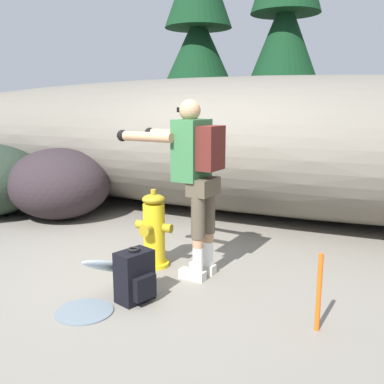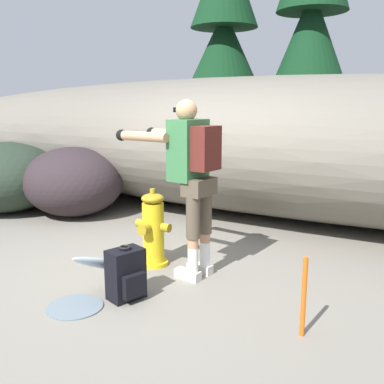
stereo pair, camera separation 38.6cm
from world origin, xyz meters
TOP-DOWN VIEW (x-y plane):
  - ground_plane at (0.00, 0.00)m, footprint 56.00×56.00m
  - dirt_embankment at (0.00, 3.04)m, footprint 17.23×3.20m
  - fire_hydrant at (-0.03, 0.25)m, footprint 0.40×0.35m
  - hydrant_water_jet at (-0.03, -0.49)m, footprint 0.46×1.22m
  - utility_worker at (0.43, 0.21)m, footprint 1.01×0.59m
  - spare_backpack at (0.23, -0.52)m, footprint 0.34×0.35m
  - boulder_large at (-2.23, 1.32)m, footprint 1.91×1.87m
  - boulder_mid at (-3.32, 0.97)m, footprint 2.31×2.29m
  - pine_tree_far_left at (-2.98, 7.78)m, footprint 2.78×2.78m
  - pine_tree_left at (-0.59, 7.62)m, footprint 2.60×2.60m
  - survey_stake at (1.71, -0.37)m, footprint 0.04×0.04m

SIDE VIEW (x-z plane):
  - ground_plane at x=0.00m, z-range -0.04..0.00m
  - hydrant_water_jet at x=-0.03m, z-range -0.08..0.43m
  - spare_backpack at x=0.23m, z-range -0.02..0.45m
  - survey_stake at x=1.71m, z-range 0.00..0.60m
  - fire_hydrant at x=-0.03m, z-range -0.03..0.78m
  - boulder_large at x=-2.23m, z-range 0.00..1.02m
  - boulder_mid at x=-3.32m, z-range 0.00..1.08m
  - dirt_embankment at x=0.00m, z-range 0.00..2.05m
  - utility_worker at x=0.43m, z-range 0.23..1.92m
  - pine_tree_far_left at x=-2.98m, z-range 0.17..6.21m
  - pine_tree_left at x=-0.59m, z-range 0.03..6.55m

